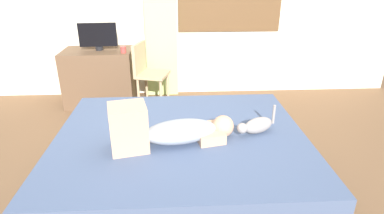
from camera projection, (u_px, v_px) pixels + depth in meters
The scene contains 9 objects.
ground_plane at pixel (179, 182), 2.80m from camera, with size 16.00×16.00×0.00m, color brown.
bed at pixel (181, 162), 2.63m from camera, with size 2.03×1.72×0.51m.
person_lying at pixel (168, 130), 2.36m from camera, with size 0.94×0.43×0.34m.
cat at pixel (256, 125), 2.53m from camera, with size 0.34×0.21×0.21m.
desk at pixel (100, 77), 4.31m from camera, with size 0.90×0.56×0.74m.
tv_monitor at pixel (98, 36), 4.09m from camera, with size 0.48×0.10×0.35m.
cup at pixel (123, 50), 4.02m from camera, with size 0.07×0.07×0.08m, color #B23D38.
chair_by_desk at pixel (147, 70), 4.12m from camera, with size 0.47×0.47×0.86m.
curtain_left at pixel (160, 9), 4.27m from camera, with size 0.44×0.06×2.44m, color #ADCC75.
Camera 1 is at (-0.02, -2.30, 1.73)m, focal length 29.82 mm.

